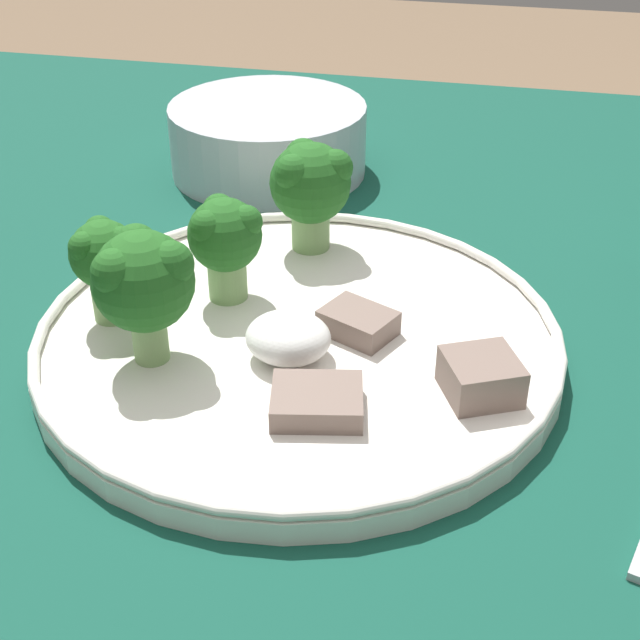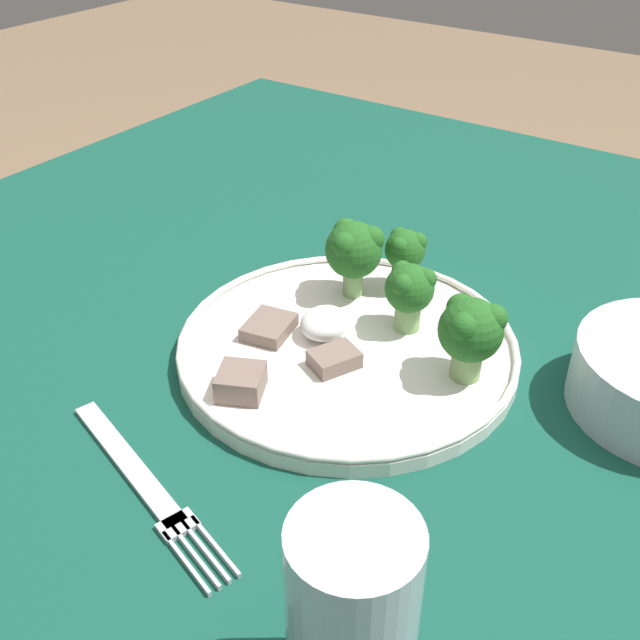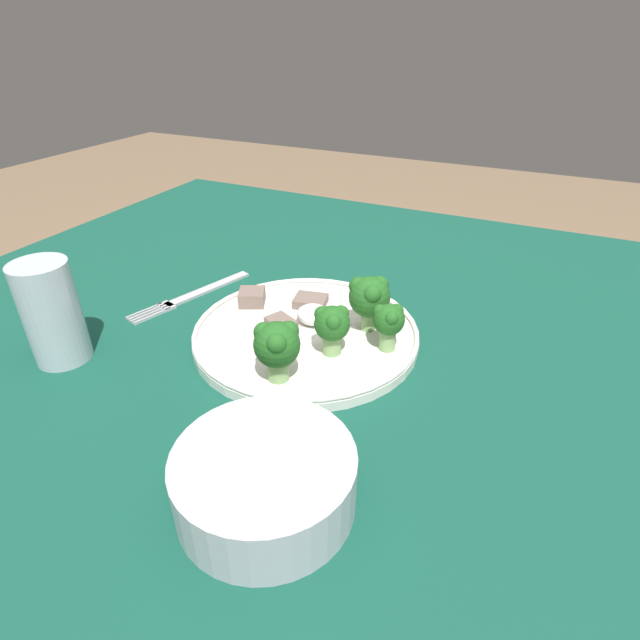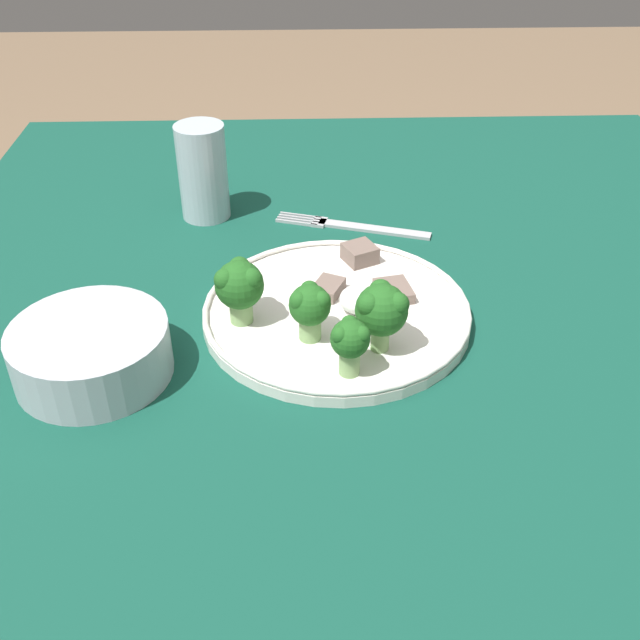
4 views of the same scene
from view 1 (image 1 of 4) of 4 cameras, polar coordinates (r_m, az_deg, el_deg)
table at (r=0.52m, az=-1.43°, el=-12.70°), size 1.16×1.03×0.72m
dinner_plate at (r=0.47m, az=-1.39°, el=-1.19°), size 0.28×0.28×0.02m
cream_bowl at (r=0.69m, az=-3.33°, el=11.41°), size 0.15×0.15×0.05m
broccoli_floret_near_rim_left at (r=0.49m, az=-6.10°, el=5.29°), size 0.04×0.04×0.06m
broccoli_floret_center_left at (r=0.48m, az=-13.63°, el=3.91°), size 0.04×0.04×0.06m
broccoli_floret_back_left at (r=0.44m, az=-11.26°, el=2.53°), size 0.05×0.05×0.07m
broccoli_floret_front_left at (r=0.54m, az=-0.62°, el=8.73°), size 0.05×0.05×0.07m
meat_slice_front_slice at (r=0.47m, az=2.46°, el=-0.16°), size 0.04×0.04×0.01m
meat_slice_middle_slice at (r=0.43m, az=10.30°, el=-3.30°), size 0.04×0.04×0.02m
meat_slice_rear_slice at (r=0.42m, az=-0.19°, el=-5.22°), size 0.05×0.04×0.01m
sauce_dollop at (r=0.45m, az=-2.05°, el=-1.14°), size 0.04×0.04×0.02m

